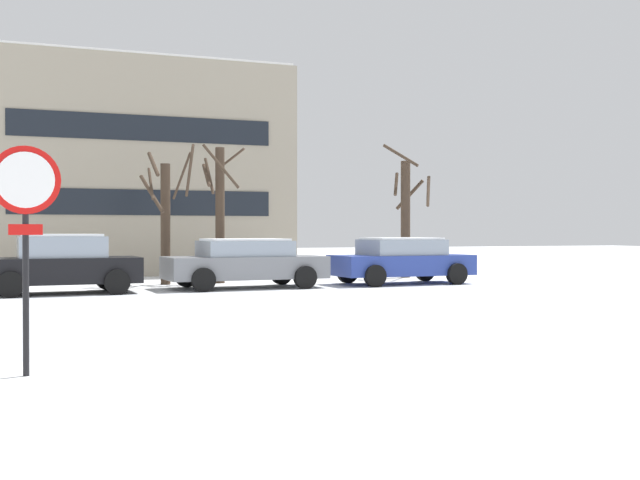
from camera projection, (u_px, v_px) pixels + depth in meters
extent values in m
plane|color=white|center=(205.00, 341.00, 11.36)|extent=(120.00, 120.00, 0.00)
cube|color=silver|center=(160.00, 314.00, 15.08)|extent=(80.00, 9.97, 0.00)
cylinder|color=black|center=(26.00, 280.00, 8.68)|extent=(0.07, 0.19, 2.12)
cylinder|color=red|center=(25.00, 180.00, 8.67)|extent=(0.76, 0.09, 0.76)
cylinder|color=white|center=(26.00, 180.00, 8.66)|extent=(0.62, 0.08, 0.62)
cube|color=red|center=(26.00, 230.00, 8.67)|extent=(0.36, 0.06, 0.12)
cylinder|color=white|center=(25.00, 175.00, 8.67)|extent=(0.42, 0.06, 0.42)
cube|color=black|center=(62.00, 270.00, 20.05)|extent=(3.91, 1.89, 0.66)
cube|color=#8C99A8|center=(62.00, 247.00, 20.05)|extent=(2.18, 1.68, 0.54)
cube|color=white|center=(62.00, 235.00, 20.04)|extent=(1.98, 1.56, 0.06)
cylinder|color=black|center=(107.00, 278.00, 21.36)|extent=(0.65, 0.24, 0.64)
cylinder|color=black|center=(117.00, 282.00, 19.72)|extent=(0.65, 0.24, 0.64)
cylinder|color=black|center=(9.00, 280.00, 20.39)|extent=(0.65, 0.24, 0.64)
cylinder|color=black|center=(10.00, 285.00, 18.75)|extent=(0.65, 0.24, 0.64)
cube|color=slate|center=(245.00, 267.00, 22.05)|extent=(4.51, 2.04, 0.62)
cube|color=#8C99A8|center=(245.00, 249.00, 22.04)|extent=(2.51, 1.82, 0.44)
cube|color=white|center=(245.00, 240.00, 22.04)|extent=(2.28, 1.68, 0.06)
cylinder|color=black|center=(281.00, 274.00, 23.50)|extent=(0.65, 0.24, 0.64)
cylinder|color=black|center=(305.00, 277.00, 21.73)|extent=(0.65, 0.24, 0.64)
cylinder|color=black|center=(186.00, 276.00, 22.37)|extent=(0.65, 0.24, 0.64)
cylinder|color=black|center=(203.00, 280.00, 20.61)|extent=(0.65, 0.24, 0.64)
cube|color=#283D93|center=(401.00, 265.00, 23.80)|extent=(4.29, 1.98, 0.61)
cube|color=#8C99A8|center=(401.00, 247.00, 23.80)|extent=(2.39, 1.77, 0.47)
cube|color=white|center=(401.00, 238.00, 23.79)|extent=(2.17, 1.63, 0.06)
cylinder|color=black|center=(425.00, 271.00, 25.20)|extent=(0.65, 0.24, 0.64)
cylinder|color=black|center=(457.00, 274.00, 23.48)|extent=(0.65, 0.24, 0.64)
cylinder|color=black|center=(348.00, 273.00, 24.13)|extent=(0.65, 0.24, 0.64)
cylinder|color=black|center=(375.00, 276.00, 22.41)|extent=(0.65, 0.24, 0.64)
cylinder|color=#423326|center=(405.00, 219.00, 27.13)|extent=(0.33, 0.33, 4.03)
cylinder|color=#423326|center=(428.00, 192.00, 27.03)|extent=(0.84, 1.49, 1.00)
cylinder|color=#423326|center=(410.00, 195.00, 27.55)|extent=(0.82, 0.82, 1.06)
cylinder|color=#423326|center=(396.00, 184.00, 27.18)|extent=(0.48, 0.69, 0.85)
cylinder|color=#423326|center=(401.00, 155.00, 26.55)|extent=(1.00, 0.93, 0.83)
cylinder|color=#423326|center=(220.00, 215.00, 24.13)|extent=(0.28, 0.28, 4.18)
cylinder|color=#423326|center=(209.00, 176.00, 23.96)|extent=(0.19, 0.78, 1.15)
cylinder|color=#423326|center=(221.00, 166.00, 23.59)|extent=(1.13, 0.29, 1.35)
cylinder|color=#423326|center=(206.00, 175.00, 23.98)|extent=(0.13, 0.91, 0.76)
cylinder|color=#423326|center=(231.00, 159.00, 24.56)|extent=(0.71, 0.93, 0.65)
cylinder|color=#423326|center=(165.00, 224.00, 23.49)|extent=(0.29, 0.29, 3.63)
cylinder|color=#423326|center=(152.00, 194.00, 23.09)|extent=(0.64, 1.01, 1.17)
cylinder|color=#423326|center=(182.00, 176.00, 23.81)|extent=(0.40, 1.12, 1.39)
cylinder|color=#423326|center=(153.00, 164.00, 23.28)|extent=(0.28, 0.83, 0.79)
cylinder|color=#423326|center=(151.00, 184.00, 23.33)|extent=(0.09, 0.93, 1.02)
cylinder|color=#423326|center=(190.00, 171.00, 23.69)|extent=(0.17, 1.52, 1.49)
cube|color=#9E937F|center=(127.00, 175.00, 32.38)|extent=(11.38, 10.30, 7.85)
cube|color=white|center=(126.00, 79.00, 32.34)|extent=(11.15, 10.10, 0.10)
cube|color=black|center=(145.00, 202.00, 27.56)|extent=(9.10, 0.04, 0.90)
cube|color=black|center=(145.00, 128.00, 27.53)|extent=(9.10, 0.04, 0.90)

